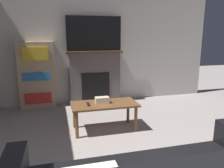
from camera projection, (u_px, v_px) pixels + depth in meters
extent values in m
cube|color=beige|center=(97.00, 43.00, 4.92)|extent=(5.41, 0.06, 2.70)
cube|color=#605651|center=(95.00, 78.00, 4.94)|extent=(1.13, 0.22, 1.15)
cube|color=black|center=(96.00, 87.00, 4.87)|extent=(0.62, 0.01, 0.63)
cube|color=#4C331E|center=(94.00, 52.00, 4.79)|extent=(1.23, 0.28, 0.04)
cube|color=black|center=(94.00, 34.00, 4.70)|extent=(1.19, 0.03, 0.74)
cube|color=black|center=(94.00, 34.00, 4.69)|extent=(1.16, 0.01, 0.70)
cube|color=brown|center=(104.00, 104.00, 3.50)|extent=(1.06, 0.51, 0.03)
cylinder|color=brown|center=(77.00, 125.00, 3.26)|extent=(0.05, 0.05, 0.42)
cylinder|color=brown|center=(136.00, 119.00, 3.49)|extent=(0.05, 0.05, 0.42)
cylinder|color=brown|center=(74.00, 116.00, 3.62)|extent=(0.05, 0.05, 0.42)
cylinder|color=brown|center=(128.00, 111.00, 3.85)|extent=(0.05, 0.05, 0.42)
cube|color=beige|center=(102.00, 100.00, 3.50)|extent=(0.22, 0.12, 0.10)
cube|color=black|center=(88.00, 104.00, 3.42)|extent=(0.04, 0.15, 0.02)
cube|color=tan|center=(37.00, 75.00, 4.59)|extent=(0.73, 0.26, 1.39)
cube|color=red|center=(38.00, 98.00, 4.55)|extent=(0.53, 0.03, 0.21)
cube|color=#2D70B7|center=(37.00, 77.00, 4.45)|extent=(0.55, 0.03, 0.16)
cube|color=gold|center=(35.00, 54.00, 4.35)|extent=(0.50, 0.03, 0.26)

